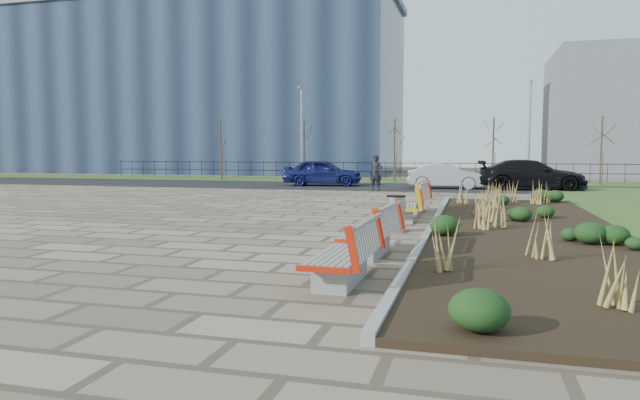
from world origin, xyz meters
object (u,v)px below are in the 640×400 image
(litter_bin, at_px, (396,214))
(lamp_west, at_px, (302,135))
(car_silver, at_px, (446,176))
(pedestrian, at_px, (376,173))
(car_black, at_px, (532,175))
(bench_c, at_px, (404,204))
(bench_a, at_px, (341,251))
(car_blue, at_px, (323,172))
(lamp_east, at_px, (529,133))
(bench_d, at_px, (413,197))
(bench_b, at_px, (369,230))

(litter_bin, height_order, lamp_west, lamp_west)
(litter_bin, relative_size, car_silver, 0.22)
(pedestrian, distance_m, car_black, 8.15)
(bench_c, bearing_deg, lamp_west, 109.52)
(bench_a, distance_m, car_black, 23.27)
(bench_a, relative_size, car_blue, 0.47)
(car_silver, bearing_deg, lamp_east, -47.46)
(bench_d, xyz_separation_m, pedestrian, (-2.84, 9.45, 0.41))
(bench_b, bearing_deg, bench_a, -86.79)
(car_blue, bearing_deg, bench_d, -160.06)
(bench_d, bearing_deg, lamp_west, 121.23)
(bench_b, relative_size, bench_d, 1.00)
(lamp_east, bearing_deg, bench_b, -101.37)
(car_blue, height_order, lamp_west, lamp_west)
(pedestrian, xyz_separation_m, car_black, (7.63, 2.88, -0.11))
(bench_b, distance_m, bench_d, 8.04)
(bench_b, distance_m, car_blue, 21.84)
(bench_d, distance_m, litter_bin, 4.64)
(litter_bin, bearing_deg, car_black, 74.43)
(car_blue, distance_m, lamp_east, 12.40)
(lamp_east, bearing_deg, litter_bin, -102.95)
(lamp_west, bearing_deg, car_silver, -26.17)
(car_blue, xyz_separation_m, car_black, (11.30, -0.48, 0.01))
(bench_b, bearing_deg, car_blue, 110.55)
(bench_c, height_order, lamp_east, lamp_east)
(bench_a, height_order, car_blue, car_blue)
(bench_a, xyz_separation_m, lamp_east, (5.00, 27.28, 2.54))
(bench_b, xyz_separation_m, car_black, (4.79, 20.37, 0.30))
(car_blue, height_order, car_silver, car_blue)
(bench_a, bearing_deg, bench_c, 90.67)
(bench_b, xyz_separation_m, bench_c, (0.00, 5.70, 0.00))
(car_silver, height_order, lamp_west, lamp_west)
(car_black, xyz_separation_m, lamp_west, (-13.79, 4.50, 2.24))
(bench_a, distance_m, lamp_east, 27.85)
(lamp_west, bearing_deg, car_blue, -58.22)
(bench_b, height_order, car_black, car_black)
(bench_d, bearing_deg, bench_a, -86.91)
(bench_b, distance_m, car_silver, 20.21)
(bench_c, relative_size, car_silver, 0.52)
(bench_b, xyz_separation_m, car_blue, (-6.51, 20.85, 0.28))
(pedestrian, relative_size, lamp_east, 0.30)
(car_blue, distance_m, car_silver, 7.03)
(bench_c, height_order, litter_bin, bench_c)
(bench_b, xyz_separation_m, bench_d, (0.00, 8.04, 0.00))
(litter_bin, distance_m, car_silver, 16.81)
(bench_c, bearing_deg, litter_bin, -94.01)
(car_black, bearing_deg, car_silver, 90.48)
(car_black, bearing_deg, bench_d, 157.13)
(bench_a, relative_size, lamp_east, 0.35)
(car_silver, height_order, car_black, car_black)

